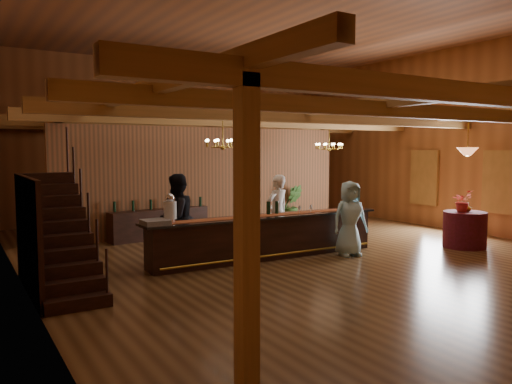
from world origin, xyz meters
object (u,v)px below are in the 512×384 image
chandelier_right (329,146)px  backbar_shelf (160,224)px  staff_second (176,218)px  guest (350,218)px  bartender (277,212)px  floor_plant (291,205)px  round_table (465,230)px  chandelier_left (223,143)px  raffle_drum (348,202)px  tasting_bar (267,236)px  pendant_lamp (467,151)px  beverage_dispenser (170,209)px

chandelier_right → backbar_shelf: bearing=165.6°
staff_second → guest: size_ratio=1.11×
bartender → floor_plant: bartender is taller
backbar_shelf → bartender: size_ratio=1.56×
round_table → chandelier_left: 6.45m
raffle_drum → staff_second: bearing=169.0°
chandelier_right → staff_second: bearing=-163.4°
tasting_bar → pendant_lamp: size_ratio=6.46×
raffle_drum → backbar_shelf: raffle_drum is taller
beverage_dispenser → backbar_shelf: bearing=72.8°
staff_second → floor_plant: staff_second is taller
guest → beverage_dispenser: bearing=-178.6°
round_table → chandelier_left: size_ratio=1.30×
round_table → bartender: (-4.17, 2.22, 0.47)m
chandelier_right → staff_second: size_ratio=0.42×
chandelier_right → bartender: size_ratio=0.44×
beverage_dispenser → raffle_drum: (4.60, -0.18, -0.11)m
raffle_drum → bartender: (-1.60, 0.75, -0.22)m
floor_plant → raffle_drum: bearing=-104.5°
pendant_lamp → beverage_dispenser: bearing=167.1°
beverage_dispenser → pendant_lamp: pendant_lamp is taller
beverage_dispenser → staff_second: staff_second is taller
chandelier_right → tasting_bar: bearing=-147.5°
raffle_drum → bartender: bearing=154.9°
tasting_bar → chandelier_left: size_ratio=7.27×
pendant_lamp → staff_second: 7.29m
raffle_drum → round_table: size_ratio=0.33×
chandelier_left → beverage_dispenser: bearing=-161.0°
backbar_shelf → bartender: bartender is taller
pendant_lamp → floor_plant: bearing=107.0°
beverage_dispenser → guest: bearing=-12.3°
round_table → staff_second: size_ratio=0.54×
raffle_drum → staff_second: (-4.21, 0.81, -0.18)m
beverage_dispenser → round_table: (7.17, -1.64, -0.81)m
staff_second → chandelier_left: bearing=144.0°
floor_plant → backbar_shelf: bearing=180.0°
chandelier_right → floor_plant: chandelier_right is taller
chandelier_left → backbar_shelf: bearing=96.8°
staff_second → guest: staff_second is taller
chandelier_right → guest: 4.15m
pendant_lamp → bartender: bearing=152.0°
backbar_shelf → guest: 5.36m
raffle_drum → guest: bearing=-128.8°
tasting_bar → round_table: tasting_bar is taller
bartender → staff_second: (-2.60, 0.06, 0.04)m
backbar_shelf → chandelier_right: size_ratio=3.59×
raffle_drum → round_table: (2.57, -1.47, -0.69)m
chandelier_left → guest: chandelier_left is taller
beverage_dispenser → bartender: size_ratio=0.33×
chandelier_left → bartender: chandelier_left is taller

